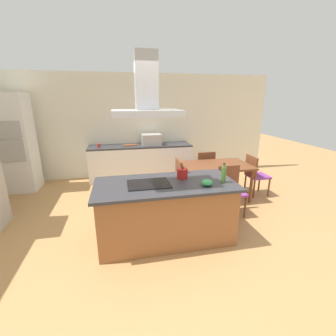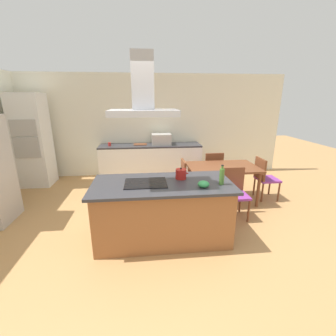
# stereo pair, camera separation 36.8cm
# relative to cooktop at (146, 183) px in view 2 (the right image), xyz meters

# --- Properties ---
(ground) EXTENTS (16.00, 16.00, 0.00)m
(ground) POSITION_rel_cooktop_xyz_m (0.24, 1.50, -0.91)
(ground) COLOR tan
(wall_back) EXTENTS (7.20, 0.10, 2.70)m
(wall_back) POSITION_rel_cooktop_xyz_m (0.24, 3.25, 0.44)
(wall_back) COLOR silver
(wall_back) RESTS_ON ground
(kitchen_island) EXTENTS (2.04, 0.97, 0.90)m
(kitchen_island) POSITION_rel_cooktop_xyz_m (0.24, 0.00, -0.45)
(kitchen_island) COLOR #995B33
(kitchen_island) RESTS_ON ground
(cooktop) EXTENTS (0.60, 0.44, 0.01)m
(cooktop) POSITION_rel_cooktop_xyz_m (0.00, 0.00, 0.00)
(cooktop) COLOR black
(cooktop) RESTS_ON kitchen_island
(tea_kettle) EXTENTS (0.21, 0.16, 0.18)m
(tea_kettle) POSITION_rel_cooktop_xyz_m (0.54, 0.15, 0.07)
(tea_kettle) COLOR #B21E19
(tea_kettle) RESTS_ON kitchen_island
(olive_oil_bottle) EXTENTS (0.07, 0.07, 0.29)m
(olive_oil_bottle) POSITION_rel_cooktop_xyz_m (1.07, -0.15, 0.12)
(olive_oil_bottle) COLOR #47722D
(olive_oil_bottle) RESTS_ON kitchen_island
(mixing_bowl) EXTENTS (0.16, 0.16, 0.09)m
(mixing_bowl) POSITION_rel_cooktop_xyz_m (0.79, -0.22, 0.04)
(mixing_bowl) COLOR #33934C
(mixing_bowl) RESTS_ON kitchen_island
(back_counter) EXTENTS (2.66, 0.62, 0.90)m
(back_counter) POSITION_rel_cooktop_xyz_m (0.16, 2.88, -0.46)
(back_counter) COLOR white
(back_counter) RESTS_ON ground
(countertop_microwave) EXTENTS (0.50, 0.38, 0.28)m
(countertop_microwave) POSITION_rel_cooktop_xyz_m (0.45, 2.88, 0.13)
(countertop_microwave) COLOR #B2AFAA
(countertop_microwave) RESTS_ON back_counter
(coffee_mug_red) EXTENTS (0.08, 0.08, 0.09)m
(coffee_mug_red) POSITION_rel_cooktop_xyz_m (-0.89, 2.84, 0.04)
(coffee_mug_red) COLOR red
(coffee_mug_red) RESTS_ON back_counter
(cutting_board) EXTENTS (0.34, 0.24, 0.02)m
(cutting_board) POSITION_rel_cooktop_xyz_m (-0.11, 2.93, 0.00)
(cutting_board) COLOR brown
(cutting_board) RESTS_ON back_counter
(wall_oven_stack) EXTENTS (0.70, 0.66, 2.20)m
(wall_oven_stack) POSITION_rel_cooktop_xyz_m (-2.66, 2.65, 0.20)
(wall_oven_stack) COLOR white
(wall_oven_stack) RESTS_ON ground
(dining_table) EXTENTS (1.40, 0.90, 0.75)m
(dining_table) POSITION_rel_cooktop_xyz_m (1.58, 1.23, -0.24)
(dining_table) COLOR brown
(dining_table) RESTS_ON ground
(chair_at_right_end) EXTENTS (0.42, 0.42, 0.89)m
(chair_at_right_end) POSITION_rel_cooktop_xyz_m (2.49, 1.23, -0.40)
(chair_at_right_end) COLOR purple
(chair_at_right_end) RESTS_ON ground
(chair_facing_island) EXTENTS (0.42, 0.42, 0.89)m
(chair_facing_island) POSITION_rel_cooktop_xyz_m (1.58, 0.57, -0.40)
(chair_facing_island) COLOR purple
(chair_facing_island) RESTS_ON ground
(chair_facing_back_wall) EXTENTS (0.42, 0.42, 0.89)m
(chair_facing_back_wall) POSITION_rel_cooktop_xyz_m (1.58, 1.90, -0.40)
(chair_facing_back_wall) COLOR purple
(chair_facing_back_wall) RESTS_ON ground
(chair_at_left_end) EXTENTS (0.42, 0.42, 0.89)m
(chair_at_left_end) POSITION_rel_cooktop_xyz_m (0.66, 1.23, -0.40)
(chair_at_left_end) COLOR purple
(chair_at_left_end) RESTS_ON ground
(range_hood) EXTENTS (0.90, 0.55, 0.78)m
(range_hood) POSITION_rel_cooktop_xyz_m (0.00, 0.00, 1.20)
(range_hood) COLOR #ADADB2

